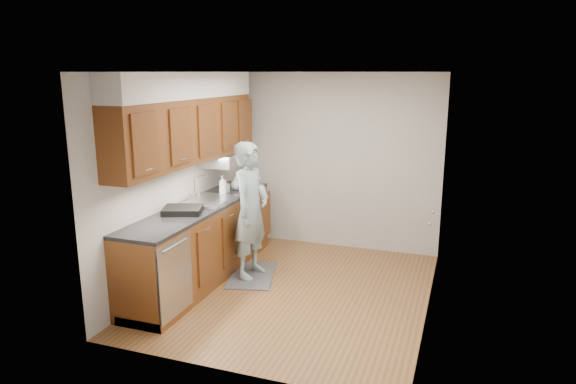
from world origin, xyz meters
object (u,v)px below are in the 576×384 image
(soap_bottle_c, at_px, (236,183))
(person, at_px, (251,201))
(soap_bottle_a, at_px, (223,185))
(soda_can, at_px, (242,190))
(dish_rack, at_px, (183,210))
(soap_bottle_b, at_px, (226,186))

(soap_bottle_c, bearing_deg, person, -51.95)
(soap_bottle_a, bearing_deg, soda_can, 26.88)
(soda_can, relative_size, dish_rack, 0.25)
(soap_bottle_b, height_order, soda_can, soap_bottle_b)
(dish_rack, bearing_deg, soap_bottle_b, 68.82)
(soap_bottle_a, bearing_deg, person, -29.72)
(soda_can, distance_m, dish_rack, 1.10)
(person, distance_m, soap_bottle_b, 0.69)
(soda_can, bearing_deg, person, -54.26)
(person, bearing_deg, dish_rack, 144.70)
(person, xyz_separation_m, soda_can, (-0.30, 0.42, 0.03))
(person, relative_size, soda_can, 17.94)
(soap_bottle_b, bearing_deg, dish_rack, -90.83)
(person, height_order, dish_rack, person)
(soap_bottle_b, bearing_deg, person, -37.67)
(soap_bottle_b, relative_size, soda_can, 1.66)
(soap_bottle_b, relative_size, dish_rack, 0.41)
(soap_bottle_a, height_order, soap_bottle_b, soap_bottle_a)
(soap_bottle_b, relative_size, soap_bottle_c, 0.95)
(soda_can, bearing_deg, soap_bottle_c, 132.11)
(soap_bottle_c, bearing_deg, dish_rack, -92.86)
(soap_bottle_c, bearing_deg, soap_bottle_b, -102.78)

